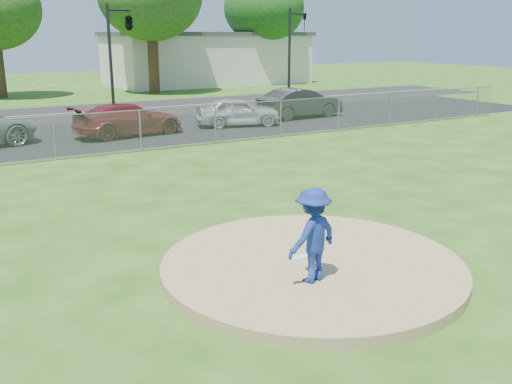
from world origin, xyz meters
TOP-DOWN VIEW (x-y plane):
  - ground at (0.00, 10.00)m, footprint 120.00×120.00m
  - pitchers_mound at (0.00, 0.00)m, footprint 5.40×5.40m
  - pitching_rubber at (0.00, 0.20)m, footprint 0.60×0.15m
  - chain_link_fence at (0.00, 12.00)m, footprint 40.00×0.06m
  - parking_lot at (0.00, 16.50)m, footprint 50.00×8.00m
  - street at (0.00, 24.00)m, footprint 60.00×7.00m
  - commercial_building at (16.00, 38.00)m, footprint 16.40×9.40m
  - traffic_signal_center at (3.97, 22.00)m, footprint 1.42×2.48m
  - traffic_signal_right at (14.24, 22.00)m, footprint 1.28×0.20m
  - pitcher at (-0.50, -0.67)m, footprint 1.12×0.80m
  - parked_car_darkred at (1.70, 15.49)m, footprint 4.82×2.46m
  - parked_car_pearl at (6.88, 15.45)m, footprint 4.14×2.52m
  - parked_car_charcoal at (10.92, 16.28)m, footprint 4.58×1.87m

SIDE VIEW (x-z plane):
  - ground at x=0.00m, z-range 0.00..0.00m
  - street at x=0.00m, z-range 0.00..0.01m
  - parking_lot at x=0.00m, z-range 0.00..0.01m
  - pitchers_mound at x=0.00m, z-range 0.00..0.20m
  - pitching_rubber at x=0.00m, z-range 0.20..0.24m
  - parked_car_pearl at x=6.88m, z-range 0.01..1.33m
  - parked_car_darkred at x=1.70m, z-range 0.01..1.35m
  - parked_car_charcoal at x=10.92m, z-range 0.01..1.49m
  - chain_link_fence at x=0.00m, z-range 0.00..1.50m
  - pitcher at x=-0.50m, z-range 0.20..1.77m
  - commercial_building at x=16.00m, z-range 0.01..4.31m
  - traffic_signal_right at x=14.24m, z-range 0.56..6.16m
  - traffic_signal_center at x=3.97m, z-range 1.81..7.41m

